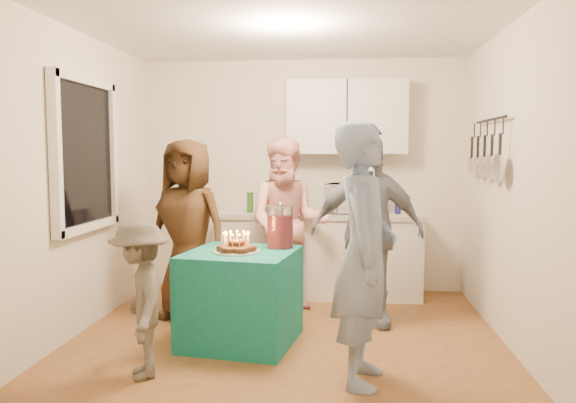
# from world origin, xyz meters

# --- Properties ---
(floor) EXTENTS (4.00, 4.00, 0.00)m
(floor) POSITION_xyz_m (0.00, 0.00, 0.00)
(floor) COLOR brown
(floor) RESTS_ON ground
(ceiling) EXTENTS (4.00, 4.00, 0.00)m
(ceiling) POSITION_xyz_m (0.00, 0.00, 2.60)
(ceiling) COLOR white
(ceiling) RESTS_ON floor
(back_wall) EXTENTS (3.60, 3.60, 0.00)m
(back_wall) POSITION_xyz_m (0.00, 2.00, 1.30)
(back_wall) COLOR silver
(back_wall) RESTS_ON floor
(left_wall) EXTENTS (4.00, 4.00, 0.00)m
(left_wall) POSITION_xyz_m (-1.80, 0.00, 1.30)
(left_wall) COLOR silver
(left_wall) RESTS_ON floor
(right_wall) EXTENTS (4.00, 4.00, 0.00)m
(right_wall) POSITION_xyz_m (1.80, 0.00, 1.30)
(right_wall) COLOR silver
(right_wall) RESTS_ON floor
(window_night) EXTENTS (0.04, 1.00, 1.20)m
(window_night) POSITION_xyz_m (-1.77, 0.30, 1.55)
(window_night) COLOR black
(window_night) RESTS_ON left_wall
(counter) EXTENTS (2.20, 0.58, 0.86)m
(counter) POSITION_xyz_m (0.20, 1.70, 0.43)
(counter) COLOR white
(counter) RESTS_ON floor
(countertop) EXTENTS (2.24, 0.62, 0.05)m
(countertop) POSITION_xyz_m (0.20, 1.70, 0.89)
(countertop) COLOR beige
(countertop) RESTS_ON counter
(upper_cabinet) EXTENTS (1.30, 0.30, 0.80)m
(upper_cabinet) POSITION_xyz_m (0.50, 1.85, 1.95)
(upper_cabinet) COLOR white
(upper_cabinet) RESTS_ON back_wall
(pot_rack) EXTENTS (0.12, 1.00, 0.60)m
(pot_rack) POSITION_xyz_m (1.72, 0.70, 1.60)
(pot_rack) COLOR black
(pot_rack) RESTS_ON right_wall
(microwave) EXTENTS (0.64, 0.49, 0.32)m
(microwave) POSITION_xyz_m (0.57, 1.70, 1.07)
(microwave) COLOR white
(microwave) RESTS_ON countertop
(party_table) EXTENTS (0.97, 0.97, 0.76)m
(party_table) POSITION_xyz_m (-0.36, 0.09, 0.38)
(party_table) COLOR #127767
(party_table) RESTS_ON floor
(donut_cake) EXTENTS (0.38, 0.38, 0.18)m
(donut_cake) POSITION_xyz_m (-0.39, 0.04, 0.85)
(donut_cake) COLOR #381C0C
(donut_cake) RESTS_ON party_table
(punch_jar) EXTENTS (0.22, 0.22, 0.34)m
(punch_jar) POSITION_xyz_m (-0.06, 0.30, 0.93)
(punch_jar) COLOR #B30E1F
(punch_jar) RESTS_ON party_table
(man_birthday) EXTENTS (0.50, 0.69, 1.77)m
(man_birthday) POSITION_xyz_m (0.61, -0.62, 0.89)
(man_birthday) COLOR #7A91B2
(man_birthday) RESTS_ON floor
(woman_back_left) EXTENTS (0.95, 0.76, 1.69)m
(woman_back_left) POSITION_xyz_m (-0.99, 0.76, 0.85)
(woman_back_left) COLOR #583619
(woman_back_left) RESTS_ON floor
(woman_back_center) EXTENTS (0.85, 0.67, 1.72)m
(woman_back_center) POSITION_xyz_m (-0.08, 1.14, 0.86)
(woman_back_center) COLOR #F27F7E
(woman_back_center) RESTS_ON floor
(woman_back_right) EXTENTS (1.03, 0.47, 1.73)m
(woman_back_right) POSITION_xyz_m (0.68, 0.68, 0.86)
(woman_back_right) COLOR #0F1D34
(woman_back_right) RESTS_ON floor
(child_near_left) EXTENTS (0.67, 0.82, 1.10)m
(child_near_left) POSITION_xyz_m (-0.93, -0.68, 0.55)
(child_near_left) COLOR #4D473E
(child_near_left) RESTS_ON floor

